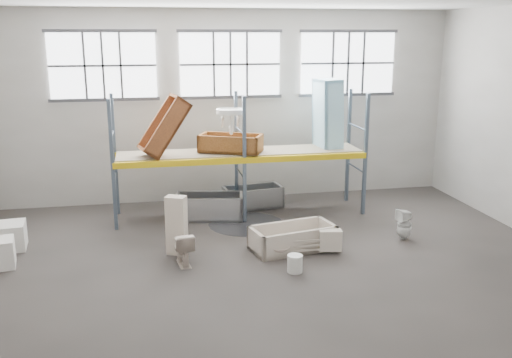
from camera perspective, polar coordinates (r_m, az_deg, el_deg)
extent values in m
cube|color=#49433F|center=(10.97, 1.54, -9.29)|extent=(12.00, 10.00, 0.10)
cube|color=#9E9A92|center=(15.12, -2.63, 7.34)|extent=(12.00, 0.10, 5.00)
cube|color=#AFABA3|center=(5.56, 13.25, -5.52)|extent=(12.00, 0.10, 5.00)
cube|color=white|center=(14.78, -15.20, 10.98)|extent=(2.60, 0.04, 1.60)
cube|color=white|center=(14.92, -2.61, 11.49)|extent=(2.60, 0.04, 1.60)
cube|color=white|center=(15.72, 9.24, 11.47)|extent=(2.60, 0.04, 1.60)
cube|color=slate|center=(13.03, -14.28, 1.29)|extent=(0.08, 0.08, 3.00)
cube|color=slate|center=(14.20, -14.06, 2.37)|extent=(0.08, 0.08, 3.00)
cube|color=slate|center=(13.20, -1.18, 1.91)|extent=(0.08, 0.08, 3.00)
cube|color=slate|center=(14.36, -2.01, 2.92)|extent=(0.08, 0.08, 3.00)
cube|color=slate|center=(14.02, 11.00, 2.39)|extent=(0.08, 0.08, 3.00)
cube|color=slate|center=(15.12, 9.30, 3.33)|extent=(0.08, 0.08, 3.00)
cube|color=yellow|center=(13.20, -1.18, 1.91)|extent=(6.00, 0.10, 0.14)
cube|color=yellow|center=(14.36, -2.01, 2.92)|extent=(6.00, 0.10, 0.14)
cube|color=gray|center=(13.76, -1.61, 2.76)|extent=(5.90, 1.10, 0.03)
cylinder|color=black|center=(13.42, -1.00, -4.54)|extent=(1.80, 1.80, 0.00)
cube|color=beige|center=(11.68, 7.50, -6.15)|extent=(0.48, 0.29, 0.43)
imported|color=beige|center=(11.44, 2.32, -7.12)|extent=(0.57, 0.57, 0.16)
imported|color=beige|center=(11.12, -7.39, -6.94)|extent=(0.45, 0.69, 0.67)
cube|color=beige|center=(11.56, -8.01, -4.65)|extent=(0.46, 0.39, 1.22)
imported|color=white|center=(12.76, 14.76, -4.44)|extent=(0.37, 0.36, 0.68)
imported|color=white|center=(13.36, -2.52, 4.65)|extent=(0.71, 0.56, 0.62)
cylinder|color=silver|center=(10.77, 3.95, -8.52)|extent=(0.31, 0.31, 0.34)
cube|color=silver|center=(12.90, -23.68, -5.31)|extent=(0.72, 0.72, 0.55)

